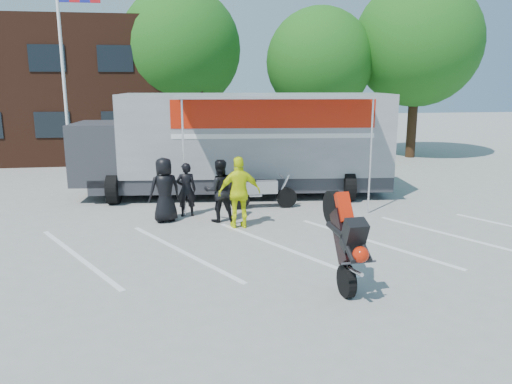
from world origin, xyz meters
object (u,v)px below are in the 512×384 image
object	(u,v)px
parked_motorcycle	(263,208)
tree_right	(417,43)
transporter_truck	(242,195)
tree_left	(180,49)
stunt_bike_rider	(333,282)
spectator_leather_c	(219,191)
spectator_leather_a	(165,190)
flagpole	(69,52)
spectator_hivis	(240,193)
spectator_leather_b	(186,190)
tree_mid	(319,62)

from	to	relation	value
parked_motorcycle	tree_right	bearing A→B (deg)	-44.01
tree_right	transporter_truck	distance (m)	13.93
tree_left	stunt_bike_rider	world-z (taller)	tree_left
spectator_leather_c	spectator_leather_a	bearing A→B (deg)	-13.24
tree_left	flagpole	bearing A→B (deg)	-125.28
spectator_hivis	stunt_bike_rider	bearing A→B (deg)	104.96
flagpole	spectator_leather_c	bearing A→B (deg)	-51.45
spectator_leather_c	tree_left	bearing A→B (deg)	-91.77
parked_motorcycle	spectator_hivis	distance (m)	2.45
spectator_leather_c	spectator_leather_b	bearing A→B (deg)	-43.42
spectator_leather_a	spectator_leather_b	xyz separation A→B (m)	(0.62, 0.52, -0.12)
flagpole	spectator_leather_c	xyz separation A→B (m)	(5.15, -6.46, -4.15)
spectator_leather_a	spectator_leather_c	xyz separation A→B (m)	(1.56, -0.20, -0.03)
flagpole	parked_motorcycle	bearing A→B (deg)	-38.04
tree_left	spectator_hivis	world-z (taller)	tree_left
stunt_bike_rider	spectator_hivis	bearing A→B (deg)	104.50
flagpole	parked_motorcycle	distance (m)	9.83
tree_mid	transporter_truck	distance (m)	10.80
parked_motorcycle	stunt_bike_rider	bearing A→B (deg)	-175.47
tree_right	stunt_bike_rider	world-z (taller)	tree_right
spectator_leather_b	tree_mid	bearing A→B (deg)	-122.40
tree_mid	spectator_leather_a	world-z (taller)	tree_mid
tree_left	transporter_truck	distance (m)	10.92
spectator_leather_c	stunt_bike_rider	bearing A→B (deg)	105.37
stunt_bike_rider	spectator_leather_c	xyz separation A→B (m)	(-1.90, 4.88, 0.91)
tree_left	tree_mid	bearing A→B (deg)	-8.13
tree_left	spectator_leather_b	size ratio (longest dim) A/B	5.31
parked_motorcycle	spectator_leather_a	distance (m)	3.37
flagpole	spectator_leather_b	distance (m)	8.29
spectator_leather_c	spectator_hivis	distance (m)	0.89
stunt_bike_rider	transporter_truck	bearing A→B (deg)	91.64
stunt_bike_rider	spectator_hivis	world-z (taller)	spectator_hivis
tree_mid	tree_right	bearing A→B (deg)	-5.71
stunt_bike_rider	spectator_leather_a	xyz separation A→B (m)	(-3.46, 5.08, 0.94)
tree_mid	spectator_hivis	distance (m)	13.99
flagpole	spectator_leather_c	distance (m)	9.25
flagpole	tree_mid	world-z (taller)	flagpole
tree_left	spectator_leather_c	xyz separation A→B (m)	(0.91, -12.46, -4.66)
spectator_leather_a	spectator_hivis	xyz separation A→B (m)	(2.06, -0.93, 0.06)
spectator_hivis	flagpole	bearing A→B (deg)	-55.64
tree_left	spectator_leather_c	world-z (taller)	tree_left
spectator_leather_a	flagpole	bearing A→B (deg)	-81.23
flagpole	transporter_truck	xyz separation A→B (m)	(6.22, -3.18, -5.05)
tree_mid	stunt_bike_rider	size ratio (longest dim) A/B	3.65
transporter_truck	spectator_leather_c	distance (m)	3.57
tree_left	tree_mid	xyz separation A→B (m)	(7.00, -1.00, -0.62)
tree_left	spectator_leather_a	xyz separation A→B (m)	(-0.65, -12.26, -4.63)
spectator_leather_a	stunt_bike_rider	bearing A→B (deg)	103.21
stunt_bike_rider	spectator_leather_c	bearing A→B (deg)	107.08
stunt_bike_rider	spectator_hivis	distance (m)	4.49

